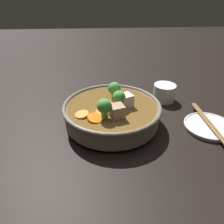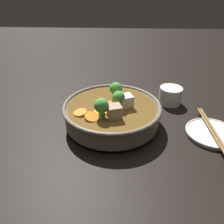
{
  "view_description": "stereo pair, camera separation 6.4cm",
  "coord_description": "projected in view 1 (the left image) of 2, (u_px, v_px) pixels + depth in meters",
  "views": [
    {
      "loc": [
        0.55,
        -0.04,
        0.38
      ],
      "look_at": [
        0.0,
        0.0,
        0.04
      ],
      "focal_mm": 35.0,
      "sensor_mm": 36.0,
      "label": 1
    },
    {
      "loc": [
        0.55,
        0.03,
        0.38
      ],
      "look_at": [
        0.0,
        0.0,
        0.04
      ],
      "focal_mm": 35.0,
      "sensor_mm": 36.0,
      "label": 2
    }
  ],
  "objects": [
    {
      "name": "ground_plane",
      "position": [
        112.0,
        124.0,
        0.66
      ],
      "size": [
        3.0,
        3.0,
        0.0
      ],
      "primitive_type": "plane",
      "color": "black"
    },
    {
      "name": "stirfry_bowl",
      "position": [
        112.0,
        111.0,
        0.64
      ],
      "size": [
        0.29,
        0.29,
        0.12
      ],
      "color": "slate",
      "rests_on": "ground_plane"
    },
    {
      "name": "side_saucer",
      "position": [
        209.0,
        126.0,
        0.64
      ],
      "size": [
        0.14,
        0.14,
        0.01
      ],
      "color": "white",
      "rests_on": "ground_plane"
    },
    {
      "name": "tea_cup",
      "position": [
        164.0,
        92.0,
        0.78
      ],
      "size": [
        0.08,
        0.08,
        0.06
      ],
      "color": "white",
      "rests_on": "ground_plane"
    },
    {
      "name": "chopsticks_pair",
      "position": [
        210.0,
        123.0,
        0.64
      ],
      "size": [
        0.23,
        0.02,
        0.01
      ],
      "color": "olive",
      "rests_on": "side_saucer"
    }
  ]
}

